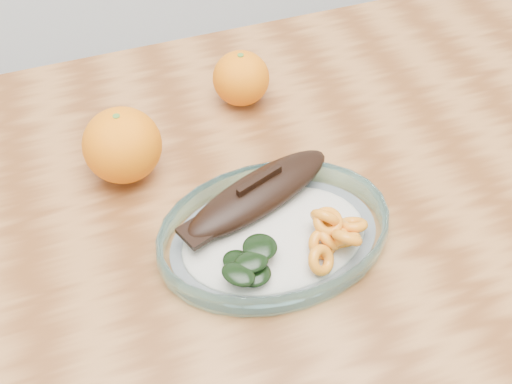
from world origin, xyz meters
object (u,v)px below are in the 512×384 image
(dining_table, at_px, (233,296))
(orange_left, at_px, (122,145))
(orange_right, at_px, (241,78))
(plated_meal, at_px, (274,231))

(dining_table, xyz_separation_m, orange_left, (-0.08, 0.15, 0.14))
(orange_left, relative_size, orange_right, 1.23)
(orange_right, bearing_deg, plated_meal, -100.17)
(plated_meal, xyz_separation_m, orange_left, (-0.13, 0.16, 0.03))
(dining_table, relative_size, plated_meal, 2.59)
(orange_right, bearing_deg, orange_left, -153.94)
(dining_table, relative_size, orange_right, 16.04)
(dining_table, bearing_deg, plated_meal, -12.00)
(plated_meal, height_order, orange_right, plated_meal)
(plated_meal, height_order, orange_left, orange_left)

